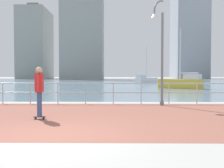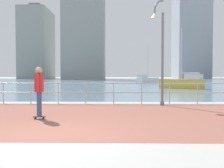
% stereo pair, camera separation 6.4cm
% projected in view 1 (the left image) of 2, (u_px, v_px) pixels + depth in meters
% --- Properties ---
extents(ground, '(220.00, 220.00, 0.00)m').
position_uv_depth(ground, '(107.00, 83.00, 46.30)').
color(ground, '#ADAAA5').
extents(brick_paving, '(28.00, 7.59, 0.01)m').
position_uv_depth(brick_paving, '(74.00, 115.00, 9.43)').
color(brick_paving, '#935647').
rests_on(brick_paving, ground).
extents(harbor_water, '(180.00, 88.00, 0.00)m').
position_uv_depth(harbor_water, '(109.00, 81.00, 58.19)').
color(harbor_water, slate).
rests_on(harbor_water, ground).
extents(waterfront_railing, '(25.25, 0.06, 1.06)m').
position_uv_depth(waterfront_railing, '(86.00, 89.00, 13.20)').
color(waterfront_railing, '#B2BCC1').
rests_on(waterfront_railing, ground).
extents(lamppost, '(0.71, 0.61, 5.00)m').
position_uv_depth(lamppost, '(160.00, 47.00, 12.38)').
color(lamppost, slate).
rests_on(lamppost, ground).
extents(skateboarder, '(0.41, 0.56, 1.72)m').
position_uv_depth(skateboarder, '(39.00, 88.00, 8.60)').
color(skateboarder, black).
rests_on(skateboarder, ground).
extents(sailboat_gray, '(4.24, 4.08, 6.32)m').
position_uv_depth(sailboat_gray, '(146.00, 80.00, 45.64)').
color(sailboat_gray, white).
rests_on(sailboat_gray, ground).
extents(sailboat_teal, '(4.47, 4.04, 6.49)m').
position_uv_depth(sailboat_teal, '(181.00, 83.00, 28.14)').
color(sailboat_teal, gold).
rests_on(sailboat_teal, ground).
extents(tower_slate, '(13.25, 13.15, 42.18)m').
position_uv_depth(tower_slate, '(83.00, 18.00, 86.21)').
color(tower_slate, '#939993').
rests_on(tower_slate, ground).
extents(tower_beige, '(10.16, 16.94, 28.35)m').
position_uv_depth(tower_beige, '(35.00, 44.00, 101.40)').
color(tower_beige, '#939993').
rests_on(tower_beige, ground).
extents(tower_glass, '(12.49, 14.91, 41.05)m').
position_uv_depth(tower_glass, '(189.00, 30.00, 106.02)').
color(tower_glass, '#A3A8B2').
rests_on(tower_glass, ground).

